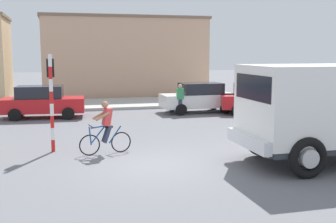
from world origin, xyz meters
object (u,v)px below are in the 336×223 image
Objects in this scene: car_red_near at (42,102)px; pedestrian_near_kerb at (180,99)px; truck_foreground at (332,107)px; traffic_light_pole at (51,89)px; car_far_side at (199,97)px; cyclist at (106,128)px; car_white_mid at (258,98)px.

car_red_near is 6.92m from pedestrian_near_kerb.
truck_foreground is 8.77m from traffic_light_pole.
truck_foreground reaches higher than car_far_side.
cyclist reaches higher than car_red_near.
truck_foreground reaches higher than car_white_mid.
traffic_light_pole reaches higher than car_far_side.
cyclist reaches higher than car_white_mid.
cyclist is 1.06× the size of pedestrian_near_kerb.
car_far_side is at bearing -1.01° from car_red_near.
car_white_mid is (11.03, -1.44, 0.00)m from car_red_near.
traffic_light_pole reaches higher than truck_foreground.
car_white_mid is at bearing -7.41° from car_red_near.
traffic_light_pole is at bearing -133.91° from pedestrian_near_kerb.
traffic_light_pole is at bearing -86.25° from car_red_near.
car_white_mid is at bearing 75.32° from truck_foreground.
pedestrian_near_kerb is at bearing 46.09° from traffic_light_pole.
traffic_light_pole is 1.98× the size of pedestrian_near_kerb.
pedestrian_near_kerb is (-1.62, 10.22, -0.82)m from truck_foreground.
car_far_side is at bearing 155.76° from car_white_mid.
car_far_side is (7.66, 7.44, -1.25)m from traffic_light_pole.
truck_foreground is 10.38m from pedestrian_near_kerb.
cyclist is at bearing -75.69° from car_red_near.
car_far_side is 2.49× the size of pedestrian_near_kerb.
car_red_near is (-2.15, 8.42, -0.05)m from cyclist.
cyclist reaches higher than car_far_side.
truck_foreground is at bearing -88.41° from car_far_side.
traffic_light_pole reaches higher than pedestrian_near_kerb.
traffic_light_pole is at bearing 155.52° from truck_foreground.
traffic_light_pole is 10.75m from car_far_side.
truck_foreground is 3.35× the size of pedestrian_near_kerb.
cyclist is at bearing -141.81° from car_white_mid.
car_red_near is at bearing 172.59° from car_white_mid.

